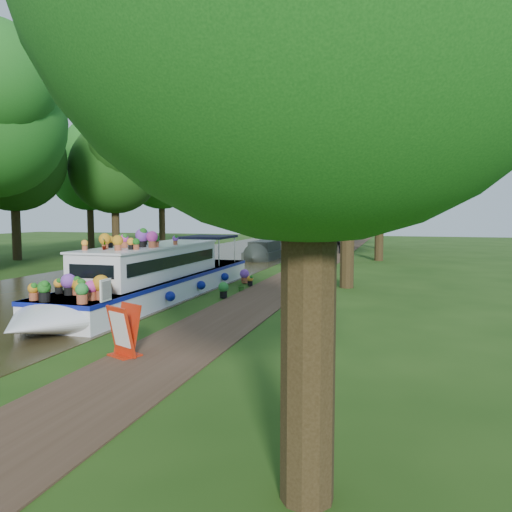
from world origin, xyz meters
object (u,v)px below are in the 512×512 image
Objects in this scene: pedestrian_dark at (340,241)px; plant_boat at (153,275)px; second_boat at (265,252)px; sandwich_board at (124,333)px; pedestrian_pink at (323,245)px.

plant_boat is at bearing -127.47° from pedestrian_dark.
second_boat is 5.67× the size of sandwich_board.
plant_boat is at bearing 137.89° from sandwich_board.
pedestrian_dark is at bearing 112.31° from sandwich_board.
second_boat is 6.58m from pedestrian_dark.
pedestrian_pink is at bearing 113.79° from sandwich_board.
pedestrian_pink reaches higher than second_boat.
sandwich_board is 0.56× the size of pedestrian_dark.
second_boat is at bearing -164.41° from pedestrian_pink.
plant_boat is 15.95m from second_boat.
plant_boat is 8.45× the size of pedestrian_pink.
sandwich_board is (2.70, -6.29, -0.35)m from plant_boat.
pedestrian_dark is at bearing 62.50° from pedestrian_pink.
plant_boat is at bearing -87.58° from second_boat.
plant_boat reaches higher than pedestrian_dark.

